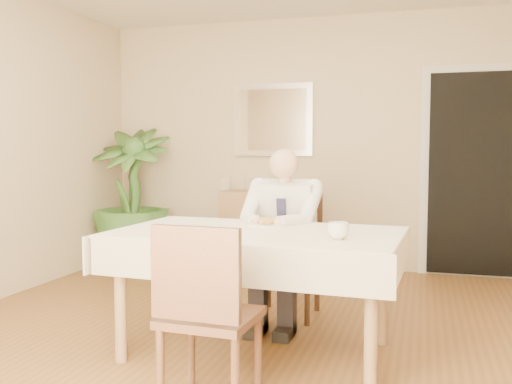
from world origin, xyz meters
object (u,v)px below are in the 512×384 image
(chair_near, at_px, (205,307))
(potted_palm, at_px, (131,197))
(dining_table, at_px, (257,245))
(sideboard, at_px, (269,229))
(chair_far, at_px, (290,243))
(coffee_mug, at_px, (338,231))
(seated_man, at_px, (280,228))

(chair_near, xyz_separation_m, potted_palm, (-2.02, 3.00, 0.23))
(dining_table, distance_m, sideboard, 2.53)
(chair_far, relative_size, coffee_mug, 8.01)
(chair_far, height_order, seated_man, seated_man)
(sideboard, bearing_deg, dining_table, -76.70)
(coffee_mug, bearing_deg, chair_far, 115.99)
(chair_near, relative_size, seated_man, 0.73)
(dining_table, distance_m, coffee_mug, 0.56)
(sideboard, bearing_deg, potted_palm, -169.11)
(coffee_mug, relative_size, sideboard, 0.12)
(dining_table, xyz_separation_m, seated_man, (-0.00, 0.59, 0.02))
(potted_palm, bearing_deg, dining_table, -46.79)
(dining_table, bearing_deg, chair_near, -87.56)
(dining_table, height_order, chair_near, chair_near)
(chair_near, xyz_separation_m, sideboard, (-0.58, 3.28, -0.11))
(seated_man, xyz_separation_m, sideboard, (-0.59, 1.85, -0.29))
(chair_far, bearing_deg, sideboard, 104.12)
(potted_palm, bearing_deg, coffee_mug, -42.52)
(chair_far, distance_m, chair_near, 1.72)
(dining_table, bearing_deg, potted_palm, 136.13)
(chair_far, bearing_deg, dining_table, -96.55)
(seated_man, relative_size, potted_palm, 0.85)
(chair_far, bearing_deg, potted_palm, 141.32)
(dining_table, height_order, sideboard, sideboard)
(chair_near, relative_size, potted_palm, 0.62)
(dining_table, xyz_separation_m, potted_palm, (-2.03, 2.16, 0.07))
(chair_near, bearing_deg, coffee_mug, 54.17)
(chair_far, distance_m, seated_man, 0.33)
(sideboard, bearing_deg, seated_man, -72.60)
(chair_far, height_order, coffee_mug, chair_far)
(dining_table, relative_size, coffee_mug, 14.84)
(seated_man, height_order, coffee_mug, seated_man)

